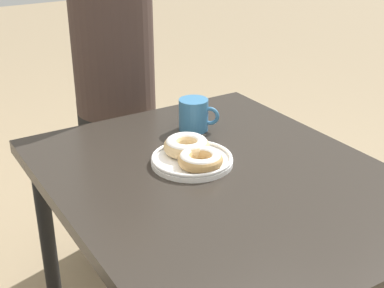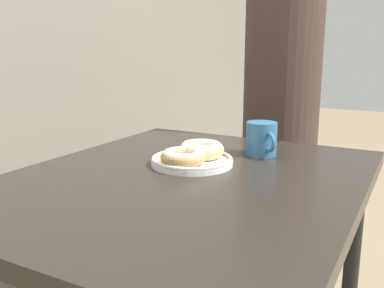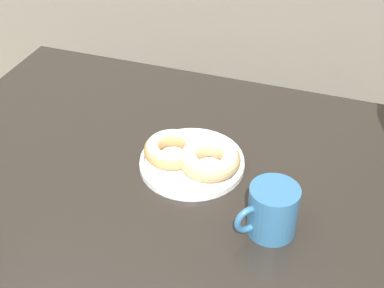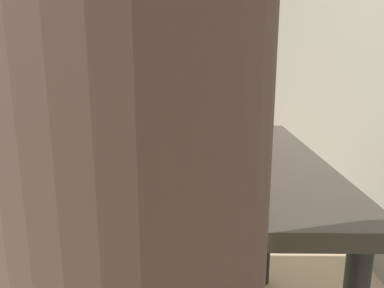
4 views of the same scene
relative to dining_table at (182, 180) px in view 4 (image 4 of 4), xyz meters
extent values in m
cube|color=#28231E|center=(0.00, 0.00, 0.06)|extent=(1.04, 0.85, 0.04)
cylinder|color=black|center=(-0.46, -0.37, -0.31)|extent=(0.05, 0.05, 0.71)
cylinder|color=black|center=(-0.46, 0.37, -0.31)|extent=(0.05, 0.05, 0.71)
cylinder|color=white|center=(0.10, 0.03, 0.09)|extent=(0.23, 0.23, 0.01)
torus|color=white|center=(0.10, 0.03, 0.10)|extent=(0.23, 0.23, 0.01)
torus|color=#D6B27A|center=(0.14, 0.03, 0.12)|extent=(0.16, 0.16, 0.04)
torus|color=white|center=(0.14, 0.03, 0.12)|extent=(0.15, 0.15, 0.03)
torus|color=tan|center=(0.05, 0.04, 0.11)|extent=(0.17, 0.17, 0.04)
torus|color=white|center=(0.05, 0.04, 0.12)|extent=(0.16, 0.16, 0.03)
cylinder|color=teal|center=(0.30, -0.10, 0.13)|extent=(0.09, 0.09, 0.10)
cylinder|color=#382114|center=(0.30, -0.10, 0.18)|extent=(0.08, 0.08, 0.00)
torus|color=teal|center=(0.26, -0.13, 0.13)|extent=(0.05, 0.05, 0.06)
cylinder|color=#3D2D28|center=(0.73, -0.02, 0.30)|extent=(0.30, 0.30, 0.55)
camera|label=1|loc=(-1.03, 0.73, 0.75)|focal=50.00mm
camera|label=2|loc=(-0.91, -0.52, 0.40)|focal=40.00mm
camera|label=3|loc=(0.39, -0.82, 0.82)|focal=50.00mm
camera|label=4|loc=(1.13, 0.05, 0.38)|focal=35.00mm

